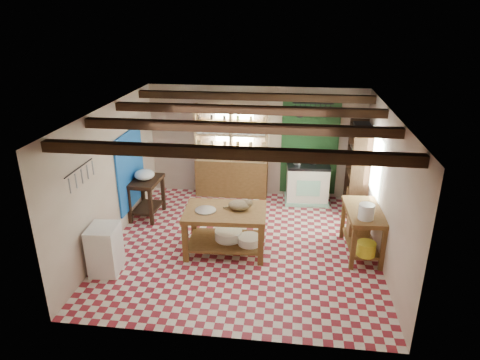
# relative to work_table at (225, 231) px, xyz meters

# --- Properties ---
(floor) EXTENTS (5.00, 5.00, 0.02)m
(floor) POSITION_rel_work_table_xyz_m (0.30, 0.24, -0.43)
(floor) COLOR maroon
(floor) RESTS_ON ground
(ceiling) EXTENTS (5.00, 5.00, 0.02)m
(ceiling) POSITION_rel_work_table_xyz_m (0.30, 0.24, 2.18)
(ceiling) COLOR #434247
(ceiling) RESTS_ON wall_back
(wall_back) EXTENTS (5.00, 0.04, 2.60)m
(wall_back) POSITION_rel_work_table_xyz_m (0.30, 2.74, 0.88)
(wall_back) COLOR beige
(wall_back) RESTS_ON floor
(wall_front) EXTENTS (5.00, 0.04, 2.60)m
(wall_front) POSITION_rel_work_table_xyz_m (0.30, -2.26, 0.88)
(wall_front) COLOR beige
(wall_front) RESTS_ON floor
(wall_left) EXTENTS (0.04, 5.00, 2.60)m
(wall_left) POSITION_rel_work_table_xyz_m (-2.20, 0.24, 0.88)
(wall_left) COLOR beige
(wall_left) RESTS_ON floor
(wall_right) EXTENTS (0.04, 5.00, 2.60)m
(wall_right) POSITION_rel_work_table_xyz_m (2.80, 0.24, 0.88)
(wall_right) COLOR beige
(wall_right) RESTS_ON floor
(ceiling_beams) EXTENTS (5.00, 3.80, 0.15)m
(ceiling_beams) POSITION_rel_work_table_xyz_m (0.30, 0.24, 2.06)
(ceiling_beams) COLOR #321E11
(ceiling_beams) RESTS_ON ceiling
(blue_wall_patch) EXTENTS (0.04, 1.40, 1.60)m
(blue_wall_patch) POSITION_rel_work_table_xyz_m (-2.17, 1.14, 0.68)
(blue_wall_patch) COLOR blue
(blue_wall_patch) RESTS_ON wall_left
(green_wall_patch) EXTENTS (1.30, 0.04, 2.30)m
(green_wall_patch) POSITION_rel_work_table_xyz_m (1.55, 2.71, 0.83)
(green_wall_patch) COLOR #1B431E
(green_wall_patch) RESTS_ON wall_back
(window_back) EXTENTS (0.90, 0.02, 0.80)m
(window_back) POSITION_rel_work_table_xyz_m (-0.20, 2.72, 1.28)
(window_back) COLOR white
(window_back) RESTS_ON wall_back
(window_right) EXTENTS (0.02, 1.30, 1.20)m
(window_right) POSITION_rel_work_table_xyz_m (2.78, 1.24, 0.98)
(window_right) COLOR white
(window_right) RESTS_ON wall_right
(utensil_rail) EXTENTS (0.06, 0.90, 0.28)m
(utensil_rail) POSITION_rel_work_table_xyz_m (-2.14, -0.96, 1.36)
(utensil_rail) COLOR black
(utensil_rail) RESTS_ON wall_left
(pot_rack) EXTENTS (0.86, 0.12, 0.36)m
(pot_rack) POSITION_rel_work_table_xyz_m (1.55, 2.29, 1.76)
(pot_rack) COLOR black
(pot_rack) RESTS_ON ceiling
(shelving_unit) EXTENTS (1.70, 0.34, 2.20)m
(shelving_unit) POSITION_rel_work_table_xyz_m (-0.25, 2.55, 0.68)
(shelving_unit) COLOR tan
(shelving_unit) RESTS_ON floor
(tall_rack) EXTENTS (0.40, 0.86, 2.00)m
(tall_rack) POSITION_rel_work_table_xyz_m (2.58, 2.04, 0.58)
(tall_rack) COLOR #321E11
(tall_rack) RESTS_ON floor
(work_table) EXTENTS (1.51, 1.05, 0.83)m
(work_table) POSITION_rel_work_table_xyz_m (0.00, 0.00, 0.00)
(work_table) COLOR brown
(work_table) RESTS_ON floor
(stove) EXTENTS (0.99, 0.70, 0.93)m
(stove) POSITION_rel_work_table_xyz_m (1.53, 2.39, 0.05)
(stove) COLOR white
(stove) RESTS_ON floor
(prep_table) EXTENTS (0.63, 0.88, 0.86)m
(prep_table) POSITION_rel_work_table_xyz_m (-1.90, 1.20, 0.01)
(prep_table) COLOR #321E11
(prep_table) RESTS_ON floor
(white_cabinet) EXTENTS (0.51, 0.60, 0.84)m
(white_cabinet) POSITION_rel_work_table_xyz_m (-1.92, -0.91, 0.01)
(white_cabinet) COLOR white
(white_cabinet) RESTS_ON floor
(right_counter) EXTENTS (0.68, 1.26, 0.88)m
(right_counter) POSITION_rel_work_table_xyz_m (2.48, 0.23, 0.02)
(right_counter) COLOR brown
(right_counter) RESTS_ON floor
(cat) EXTENTS (0.45, 0.38, 0.18)m
(cat) POSITION_rel_work_table_xyz_m (0.25, 0.06, 0.51)
(cat) COLOR #917A54
(cat) RESTS_ON work_table
(steel_tray) EXTENTS (0.40, 0.40, 0.02)m
(steel_tray) POSITION_rel_work_table_xyz_m (-0.35, -0.07, 0.43)
(steel_tray) COLOR #93939A
(steel_tray) RESTS_ON work_table
(basin_large) EXTENTS (0.53, 0.53, 0.18)m
(basin_large) POSITION_rel_work_table_xyz_m (0.05, 0.05, -0.11)
(basin_large) COLOR white
(basin_large) RESTS_ON work_table
(basin_small) EXTENTS (0.44, 0.44, 0.15)m
(basin_small) POSITION_rel_work_table_xyz_m (0.45, -0.08, -0.12)
(basin_small) COLOR white
(basin_small) RESTS_ON work_table
(kettle_left) EXTENTS (0.20, 0.20, 0.21)m
(kettle_left) POSITION_rel_work_table_xyz_m (1.28, 2.37, 0.62)
(kettle_left) COLOR #93939A
(kettle_left) RESTS_ON stove
(kettle_right) EXTENTS (0.15, 0.15, 0.18)m
(kettle_right) POSITION_rel_work_table_xyz_m (1.63, 2.39, 0.61)
(kettle_right) COLOR black
(kettle_right) RESTS_ON stove
(enamel_bowl) EXTENTS (0.45, 0.45, 0.21)m
(enamel_bowl) POSITION_rel_work_table_xyz_m (-1.90, 1.20, 0.55)
(enamel_bowl) COLOR white
(enamel_bowl) RESTS_ON prep_table
(white_bucket) EXTENTS (0.28, 0.28, 0.26)m
(white_bucket) POSITION_rel_work_table_xyz_m (2.44, -0.12, 0.60)
(white_bucket) COLOR white
(white_bucket) RESTS_ON right_counter
(wicker_basket) EXTENTS (0.41, 0.34, 0.27)m
(wicker_basket) POSITION_rel_work_table_xyz_m (2.46, 0.53, -0.05)
(wicker_basket) COLOR olive
(wicker_basket) RESTS_ON right_counter
(yellow_tub) EXTENTS (0.34, 0.34, 0.24)m
(yellow_tub) POSITION_rel_work_table_xyz_m (2.50, -0.21, -0.06)
(yellow_tub) COLOR yellow
(yellow_tub) RESTS_ON right_counter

